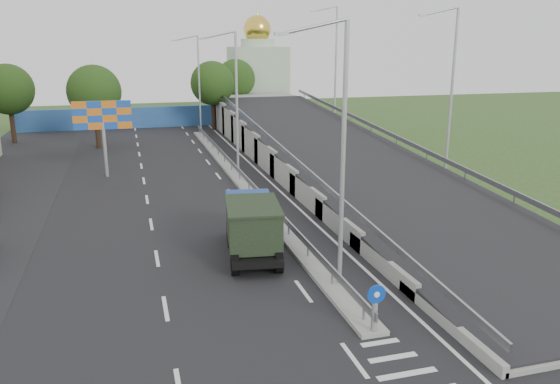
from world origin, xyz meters
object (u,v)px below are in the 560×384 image
object	(u,v)px
lamp_post_near	(339,144)
dump_truck	(252,224)
church	(258,75)
lamp_post_far	(197,79)
billboard	(103,120)
sign_bollard	(375,308)
lamp_post_mid	(234,96)

from	to	relation	value
lamp_post_near	dump_truck	world-z (taller)	lamp_post_near
church	lamp_post_far	bearing A→B (deg)	-125.24
billboard	dump_truck	size ratio (longest dim) A/B	0.90
sign_bollard	church	xyz separation A→B (m)	(10.00, 57.83, 4.28)
lamp_post_mid	church	world-z (taller)	church
sign_bollard	church	bearing A→B (deg)	80.19
lamp_post_near	dump_truck	distance (m)	6.67
lamp_post_far	billboard	xyz separation A→B (m)	(-9.11, -18.00, -1.62)
lamp_post_far	billboard	bearing A→B (deg)	-116.84
lamp_post_mid	lamp_post_far	xyz separation A→B (m)	(0.00, 20.00, 0.00)
lamp_post_near	sign_bollard	bearing A→B (deg)	-91.64
lamp_post_far	church	xyz separation A→B (m)	(9.89, 14.00, -0.50)
dump_truck	sign_bollard	bearing A→B (deg)	-67.05
sign_bollard	dump_truck	world-z (taller)	dump_truck
sign_bollard	lamp_post_near	world-z (taller)	lamp_post_near
lamp_post_mid	billboard	xyz separation A→B (m)	(-9.11, 2.00, -1.62)
sign_bollard	lamp_post_mid	xyz separation A→B (m)	(0.11, 23.83, 4.77)
sign_bollard	lamp_post_far	bearing A→B (deg)	89.86
lamp_post_mid	lamp_post_far	distance (m)	20.00
church	billboard	size ratio (longest dim) A/B	2.51
sign_bollard	lamp_post_mid	size ratio (longest dim) A/B	0.17
lamp_post_near	lamp_post_mid	world-z (taller)	same
billboard	dump_truck	distance (m)	18.99
sign_bollard	billboard	xyz separation A→B (m)	(-9.00, 25.83, 3.15)
lamp_post_far	lamp_post_near	bearing A→B (deg)	-90.00
lamp_post_mid	lamp_post_far	size ratio (longest dim) A/B	1.00
sign_bollard	dump_truck	size ratio (longest dim) A/B	0.27
sign_bollard	lamp_post_mid	bearing A→B (deg)	89.74
lamp_post_mid	church	xyz separation A→B (m)	(9.89, 34.00, -0.50)
sign_bollard	church	size ratio (longest dim) A/B	0.12
lamp_post_near	lamp_post_mid	xyz separation A→B (m)	(0.00, 20.00, 0.00)
lamp_post_near	church	bearing A→B (deg)	79.62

